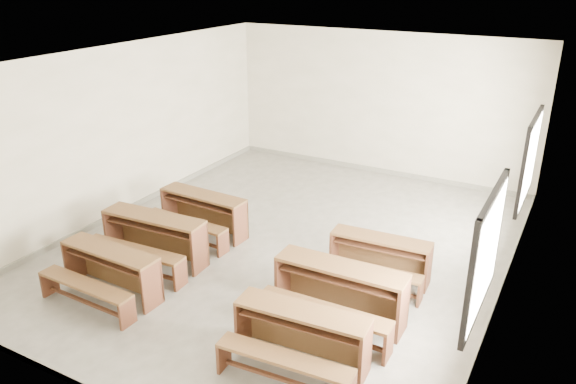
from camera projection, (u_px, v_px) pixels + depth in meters
The scene contains 7 objects.
room at pixel (293, 126), 8.87m from camera, with size 8.50×8.50×3.20m.
desk_set_0 at pixel (109, 269), 8.13m from camera, with size 1.63×0.88×0.73m.
desk_set_1 at pixel (153, 236), 9.04m from camera, with size 1.82×1.02×0.80m.
desk_set_2 at pixel (202, 211), 10.00m from camera, with size 1.70×0.94×0.75m.
desk_set_3 at pixel (300, 334), 6.69m from camera, with size 1.70×0.97×0.74m.
desk_set_4 at pixel (339, 290), 7.53m from camera, with size 1.82×0.97×0.81m.
desk_set_5 at pixel (379, 256), 8.55m from camera, with size 1.57×0.89×0.69m.
Camera 1 is at (4.17, -7.58, 4.54)m, focal length 35.00 mm.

